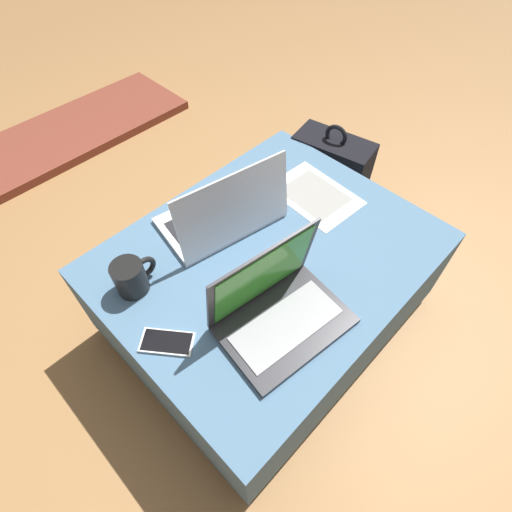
{
  "coord_description": "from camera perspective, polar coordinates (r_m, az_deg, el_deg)",
  "views": [
    {
      "loc": [
        -0.58,
        -0.51,
        1.35
      ],
      "look_at": [
        -0.09,
        -0.03,
        0.47
      ],
      "focal_mm": 28.0,
      "sensor_mm": 36.0,
      "label": 1
    }
  ],
  "objects": [
    {
      "name": "fireplace_hearth",
      "position": [
        2.54,
        -26.08,
        14.99
      ],
      "size": [
        1.4,
        0.5,
        0.04
      ],
      "color": "brown",
      "rests_on": "ground_plane"
    },
    {
      "name": "ground_plane",
      "position": [
        1.56,
        1.55,
        -8.36
      ],
      "size": [
        14.0,
        14.0,
        0.0
      ],
      "primitive_type": "plane",
      "color": "#9E7042"
    },
    {
      "name": "laptop_far",
      "position": [
        1.27,
        -4.54,
        6.01
      ],
      "size": [
        0.41,
        0.3,
        0.25
      ],
      "rotation": [
        0.0,
        0.0,
        2.96
      ],
      "color": "silver",
      "rests_on": "ottoman"
    },
    {
      "name": "coffee_mug",
      "position": [
        1.17,
        -17.38,
        -2.86
      ],
      "size": [
        0.13,
        0.09,
        0.1
      ],
      "color": "black",
      "rests_on": "ottoman"
    },
    {
      "name": "laptop_near",
      "position": [
        1.06,
        3.07,
        -7.38
      ],
      "size": [
        0.37,
        0.28,
        0.25
      ],
      "rotation": [
        0.0,
        0.0,
        -0.13
      ],
      "color": "#333338",
      "rests_on": "ottoman"
    },
    {
      "name": "paper_sheet",
      "position": [
        1.42,
        8.39,
        8.66
      ],
      "size": [
        0.23,
        0.31,
        0.0
      ],
      "rotation": [
        0.0,
        0.0,
        -0.07
      ],
      "color": "silver",
      "rests_on": "ottoman"
    },
    {
      "name": "cell_phone",
      "position": [
        1.09,
        -12.59,
        -11.91
      ],
      "size": [
        0.14,
        0.15,
        0.01
      ],
      "rotation": [
        0.0,
        0.0,
        0.67
      ],
      "color": "white",
      "rests_on": "ottoman"
    },
    {
      "name": "backpack",
      "position": [
        1.8,
        10.37,
        10.76
      ],
      "size": [
        0.25,
        0.34,
        0.46
      ],
      "rotation": [
        0.0,
        0.0,
        1.76
      ],
      "color": "black",
      "rests_on": "ground_plane"
    },
    {
      "name": "ottoman",
      "position": [
        1.39,
        1.72,
        -4.35
      ],
      "size": [
        0.99,
        0.8,
        0.39
      ],
      "color": "#2A3D4E",
      "rests_on": "ground_plane"
    }
  ]
}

